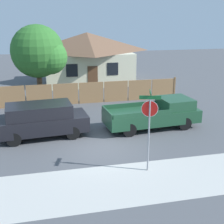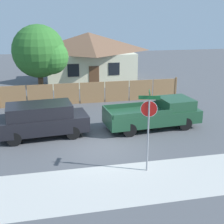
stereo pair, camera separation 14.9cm
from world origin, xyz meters
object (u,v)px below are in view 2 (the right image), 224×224
at_px(house, 89,57).
at_px(oak_tree, 41,53).
at_px(red_suv, 42,119).
at_px(stop_sign, 149,118).
at_px(orange_pickup, 156,114).

bearing_deg(house, oak_tree, -125.74).
bearing_deg(house, red_suv, -108.49).
height_order(red_suv, stop_sign, stop_sign).
bearing_deg(house, stop_sign, -90.77).
bearing_deg(oak_tree, red_suv, -91.35).
bearing_deg(stop_sign, red_suv, 147.51).
xyz_separation_m(oak_tree, stop_sign, (4.12, -12.39, -1.29)).
relative_size(house, oak_tree, 1.52).
bearing_deg(oak_tree, stop_sign, -71.60).
distance_m(oak_tree, stop_sign, 13.12).
height_order(house, red_suv, house).
height_order(oak_tree, red_suv, oak_tree).
xyz_separation_m(red_suv, orange_pickup, (6.45, 0.02, -0.16)).
height_order(oak_tree, stop_sign, oak_tree).
distance_m(house, stop_sign, 18.47).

